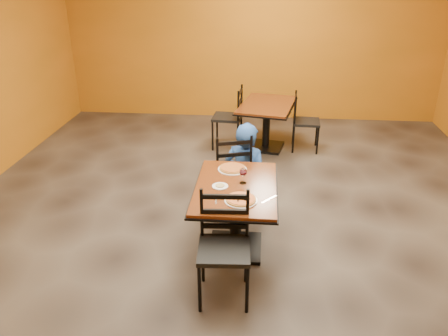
# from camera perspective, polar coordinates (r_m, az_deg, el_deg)

# --- Properties ---
(floor) EXTENTS (7.00, 8.00, 0.01)m
(floor) POSITION_cam_1_polar(r_m,az_deg,el_deg) (5.18, 1.84, -7.20)
(floor) COLOR black
(floor) RESTS_ON ground
(wall_back) EXTENTS (7.00, 0.01, 3.00)m
(wall_back) POSITION_cam_1_polar(r_m,az_deg,el_deg) (8.48, 3.77, 16.36)
(wall_back) COLOR #BA6814
(wall_back) RESTS_ON ground
(table_main) EXTENTS (0.83, 1.23, 0.75)m
(table_main) POSITION_cam_1_polar(r_m,az_deg,el_deg) (4.47, 1.53, -4.56)
(table_main) COLOR #64270F
(table_main) RESTS_ON floor
(table_second) EXTENTS (1.03, 1.34, 0.75)m
(table_second) POSITION_cam_1_polar(r_m,az_deg,el_deg) (7.12, 5.56, 6.79)
(table_second) COLOR #64270F
(table_second) RESTS_ON floor
(chair_main_near) EXTENTS (0.48, 0.48, 0.99)m
(chair_main_near) POSITION_cam_1_polar(r_m,az_deg,el_deg) (3.88, -0.01, -10.68)
(chair_main_near) COLOR black
(chair_main_near) RESTS_ON floor
(chair_main_far) EXTENTS (0.55, 0.55, 0.98)m
(chair_main_far) POSITION_cam_1_polar(r_m,az_deg,el_deg) (5.37, 0.86, -0.07)
(chair_main_far) COLOR black
(chair_main_far) RESTS_ON floor
(chair_second_left) EXTENTS (0.48, 0.48, 1.00)m
(chair_second_left) POSITION_cam_1_polar(r_m,az_deg,el_deg) (7.15, 0.42, 6.56)
(chair_second_left) COLOR black
(chair_second_left) RESTS_ON floor
(chair_second_right) EXTENTS (0.44, 0.44, 0.93)m
(chair_second_right) POSITION_cam_1_polar(r_m,az_deg,el_deg) (7.18, 10.63, 5.87)
(chair_second_right) COLOR black
(chair_second_right) RESTS_ON floor
(diner) EXTENTS (0.65, 0.53, 1.08)m
(diner) POSITION_cam_1_polar(r_m,az_deg,el_deg) (5.34, 2.86, 0.40)
(diner) COLOR #1A4992
(diner) RESTS_ON floor
(plate_main) EXTENTS (0.31, 0.31, 0.01)m
(plate_main) POSITION_cam_1_polar(r_m,az_deg,el_deg) (4.11, 2.20, -4.24)
(plate_main) COLOR white
(plate_main) RESTS_ON table_main
(pizza_main) EXTENTS (0.28, 0.28, 0.02)m
(pizza_main) POSITION_cam_1_polar(r_m,az_deg,el_deg) (4.10, 2.21, -4.04)
(pizza_main) COLOR maroon
(pizza_main) RESTS_ON plate_main
(plate_far) EXTENTS (0.31, 0.31, 0.01)m
(plate_far) POSITION_cam_1_polar(r_m,az_deg,el_deg) (4.72, 1.08, -0.16)
(plate_far) COLOR white
(plate_far) RESTS_ON table_main
(pizza_far) EXTENTS (0.28, 0.28, 0.02)m
(pizza_far) POSITION_cam_1_polar(r_m,az_deg,el_deg) (4.71, 1.08, 0.02)
(pizza_far) COLOR #B66F23
(pizza_far) RESTS_ON plate_far
(side_plate) EXTENTS (0.16, 0.16, 0.01)m
(side_plate) POSITION_cam_1_polar(r_m,az_deg,el_deg) (4.36, -0.52, -2.38)
(side_plate) COLOR white
(side_plate) RESTS_ON table_main
(dip) EXTENTS (0.09, 0.09, 0.01)m
(dip) POSITION_cam_1_polar(r_m,az_deg,el_deg) (4.36, -0.52, -2.28)
(dip) COLOR #A78D51
(dip) RESTS_ON side_plate
(wine_glass) EXTENTS (0.08, 0.08, 0.18)m
(wine_glass) POSITION_cam_1_polar(r_m,az_deg,el_deg) (4.40, 2.50, -0.91)
(wine_glass) COLOR white
(wine_glass) RESTS_ON table_main
(fork) EXTENTS (0.04, 0.19, 0.00)m
(fork) POSITION_cam_1_polar(r_m,az_deg,el_deg) (4.14, -1.06, -4.02)
(fork) COLOR silver
(fork) RESTS_ON table_main
(knife) EXTENTS (0.15, 0.17, 0.00)m
(knife) POSITION_cam_1_polar(r_m,az_deg,el_deg) (4.16, 5.86, -4.06)
(knife) COLOR silver
(knife) RESTS_ON table_main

